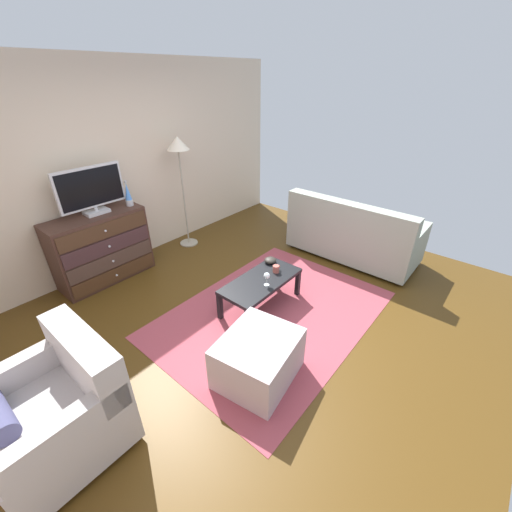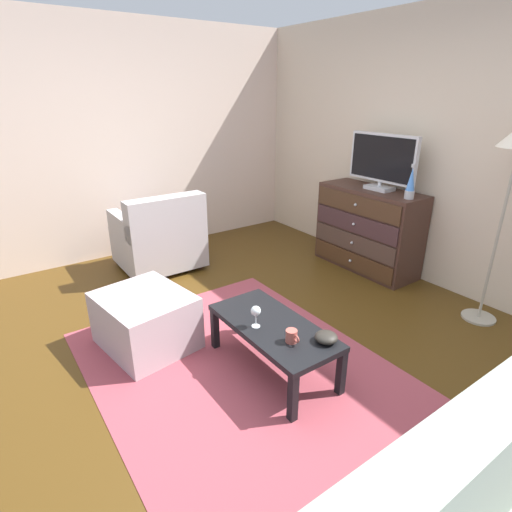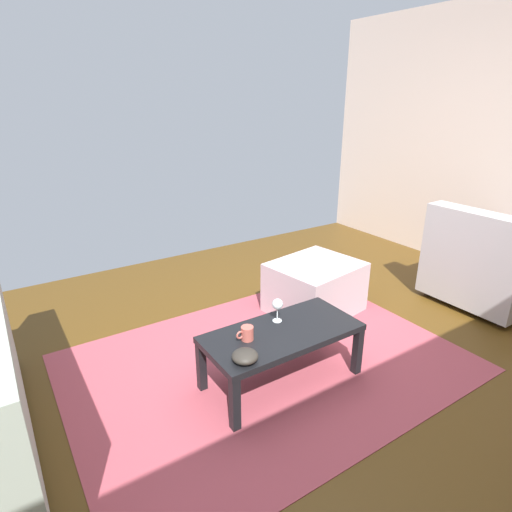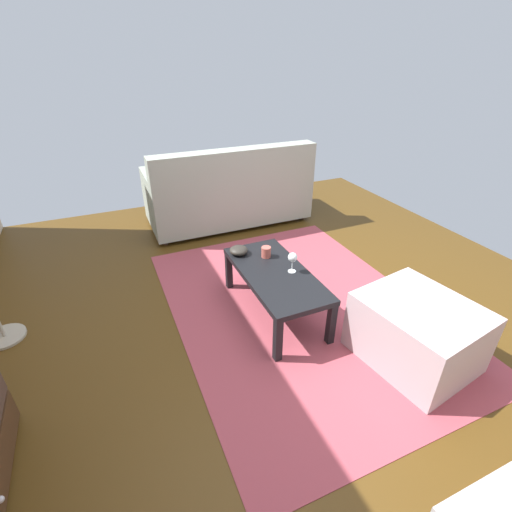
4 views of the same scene
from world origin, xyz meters
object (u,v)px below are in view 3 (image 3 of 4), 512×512
object	(u,v)px
wine_glass	(278,305)
armchair	(486,265)
mug	(247,333)
bowl_decorative	(245,356)
coffee_table	(282,337)
ottoman	(315,287)

from	to	relation	value
wine_glass	armchair	bearing A→B (deg)	174.97
mug	armchair	distance (m)	2.40
mug	bowl_decorative	xyz separation A→B (m)	(0.13, 0.18, -0.01)
coffee_table	bowl_decorative	bearing A→B (deg)	22.15
armchair	bowl_decorative	bearing A→B (deg)	1.79
coffee_table	ottoman	size ratio (longest dim) A/B	1.42
bowl_decorative	ottoman	bearing A→B (deg)	-146.56
armchair	ottoman	size ratio (longest dim) A/B	1.24
mug	bowl_decorative	world-z (taller)	mug
wine_glass	bowl_decorative	distance (m)	0.49
bowl_decorative	ottoman	xyz separation A→B (m)	(-1.17, -0.77, -0.19)
wine_glass	armchair	size ratio (longest dim) A/B	0.18
coffee_table	wine_glass	bearing A→B (deg)	-110.82
coffee_table	bowl_decorative	size ratio (longest dim) A/B	6.72
mug	armchair	size ratio (longest dim) A/B	0.13
bowl_decorative	armchair	xyz separation A→B (m)	(-2.52, -0.08, -0.04)
mug	ottoman	world-z (taller)	mug
mug	wine_glass	bearing A→B (deg)	-163.84
wine_glass	ottoman	bearing A→B (deg)	-146.29
mug	ottoman	xyz separation A→B (m)	(-1.05, -0.59, -0.20)
coffee_table	bowl_decorative	distance (m)	0.40
bowl_decorative	mug	bearing A→B (deg)	-124.55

